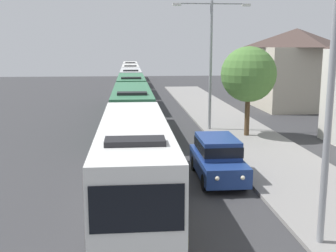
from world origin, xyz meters
TOP-DOWN VIEW (x-y plane):
  - bus_lead at (-1.30, 9.94)m, footprint 2.58×11.72m
  - bus_second_in_line at (-1.30, 22.65)m, footprint 2.58×11.56m
  - bus_middle at (-1.30, 34.94)m, footprint 2.58×10.95m
  - bus_fourth_in_line at (-1.30, 46.84)m, footprint 2.58×11.17m
  - bus_rear at (-1.30, 58.98)m, footprint 2.58×11.50m
  - bus_tail_end at (-1.30, 71.76)m, footprint 2.58×11.20m
  - white_suv at (2.40, 12.31)m, footprint 1.86×4.71m
  - streetlamp_near at (4.10, 5.67)m, footprint 5.76×0.28m
  - streetlamp_mid at (4.10, 23.11)m, footprint 5.24×0.28m
  - roadside_tree at (6.11, 20.77)m, footprint 3.53×3.53m
  - house_distant_gabled at (14.41, 33.84)m, footprint 7.55×9.09m

SIDE VIEW (x-z plane):
  - white_suv at x=2.40m, z-range 0.08..1.98m
  - bus_middle at x=-1.30m, z-range 0.09..3.30m
  - bus_fourth_in_line at x=-1.30m, z-range 0.09..3.30m
  - bus_tail_end at x=-1.30m, z-range 0.09..3.30m
  - bus_rear at x=-1.30m, z-range 0.09..3.30m
  - bus_second_in_line at x=-1.30m, z-range 0.09..3.30m
  - bus_lead at x=-1.30m, z-range 0.09..3.30m
  - house_distant_gabled at x=14.41m, z-range 0.07..7.62m
  - roadside_tree at x=6.11m, z-range 1.23..6.95m
  - streetlamp_mid at x=4.10m, z-range 1.05..9.76m
  - streetlamp_near at x=4.10m, z-range 1.08..9.81m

